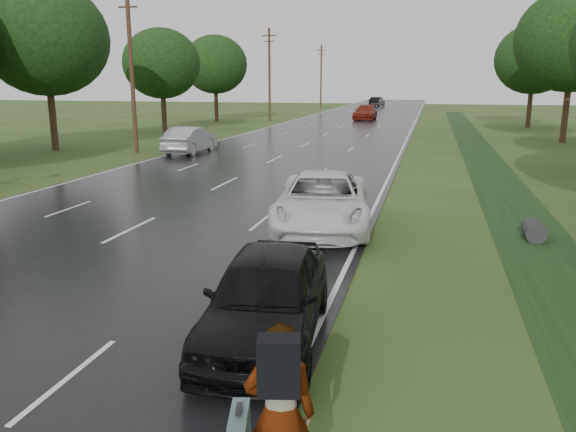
# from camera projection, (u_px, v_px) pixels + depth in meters

# --- Properties ---
(road) EXTENTS (14.00, 180.00, 0.04)m
(road) POSITION_uv_depth(u_px,v_px,m) (336.00, 130.00, 51.59)
(road) COLOR black
(road) RESTS_ON ground
(edge_stripe_east) EXTENTS (0.12, 180.00, 0.01)m
(edge_stripe_east) POSITION_uv_depth(u_px,v_px,m) (411.00, 131.00, 49.97)
(edge_stripe_east) COLOR silver
(edge_stripe_east) RESTS_ON road
(edge_stripe_west) EXTENTS (0.12, 180.00, 0.01)m
(edge_stripe_west) POSITION_uv_depth(u_px,v_px,m) (265.00, 128.00, 53.20)
(edge_stripe_west) COLOR silver
(edge_stripe_west) RESTS_ON road
(center_line) EXTENTS (0.12, 180.00, 0.01)m
(center_line) POSITION_uv_depth(u_px,v_px,m) (336.00, 129.00, 51.58)
(center_line) COLOR silver
(center_line) RESTS_ON road
(drainage_ditch) EXTENTS (2.20, 120.00, 0.56)m
(drainage_ditch) POSITION_uv_depth(u_px,v_px,m) (499.00, 184.00, 24.05)
(drainage_ditch) COLOR black
(drainage_ditch) RESTS_ON ground
(utility_pole_mid) EXTENTS (1.60, 0.26, 10.00)m
(utility_pole_mid) POSITION_uv_depth(u_px,v_px,m) (131.00, 67.00, 33.73)
(utility_pole_mid) COLOR #3A2817
(utility_pole_mid) RESTS_ON ground
(utility_pole_far) EXTENTS (1.60, 0.26, 10.00)m
(utility_pole_far) POSITION_uv_depth(u_px,v_px,m) (269.00, 73.00, 62.00)
(utility_pole_far) COLOR #3A2817
(utility_pole_far) RESTS_ON ground
(utility_pole_distant) EXTENTS (1.60, 0.26, 10.00)m
(utility_pole_distant) POSITION_uv_depth(u_px,v_px,m) (321.00, 76.00, 90.28)
(utility_pole_distant) COLOR #3A2817
(utility_pole_distant) RESTS_ON ground
(tree_east_d) EXTENTS (8.00, 8.00, 10.76)m
(tree_east_d) POSITION_uv_depth(u_px,v_px,m) (574.00, 40.00, 39.07)
(tree_east_d) COLOR #3A2817
(tree_east_d) RESTS_ON ground
(tree_east_f) EXTENTS (7.20, 7.20, 9.62)m
(tree_east_f) POSITION_uv_depth(u_px,v_px,m) (534.00, 59.00, 52.52)
(tree_east_f) COLOR #3A2817
(tree_east_f) RESTS_ON ground
(tree_west_c) EXTENTS (7.80, 7.80, 10.43)m
(tree_west_c) POSITION_uv_depth(u_px,v_px,m) (45.00, 39.00, 34.72)
(tree_west_c) COLOR #3A2817
(tree_west_c) RESTS_ON ground
(tree_west_d) EXTENTS (6.60, 6.60, 8.80)m
(tree_west_d) POSITION_uv_depth(u_px,v_px,m) (161.00, 64.00, 47.98)
(tree_west_d) COLOR #3A2817
(tree_west_d) RESTS_ON ground
(tree_west_f) EXTENTS (7.00, 7.00, 9.29)m
(tree_west_f) POSITION_uv_depth(u_px,v_px,m) (215.00, 65.00, 61.24)
(tree_west_f) COLOR #3A2817
(tree_west_f) RESTS_ON ground
(pedestrian) EXTENTS (1.02, 0.78, 2.03)m
(pedestrian) POSITION_uv_depth(u_px,v_px,m) (277.00, 413.00, 5.71)
(pedestrian) COLOR #A5998C
(pedestrian) RESTS_ON ground
(white_pickup) EXTENTS (3.50, 6.20, 1.64)m
(white_pickup) POSITION_uv_depth(u_px,v_px,m) (323.00, 201.00, 16.77)
(white_pickup) COLOR white
(white_pickup) RESTS_ON road
(dark_sedan) EXTENTS (2.30, 4.76, 1.57)m
(dark_sedan) POSITION_uv_depth(u_px,v_px,m) (267.00, 296.00, 9.44)
(dark_sedan) COLOR black
(dark_sedan) RESTS_ON road
(silver_sedan) EXTENTS (1.78, 4.94, 1.62)m
(silver_sedan) POSITION_uv_depth(u_px,v_px,m) (190.00, 140.00, 34.39)
(silver_sedan) COLOR #999BA1
(silver_sedan) RESTS_ON road
(far_car_red) EXTENTS (2.45, 5.78, 1.66)m
(far_car_red) POSITION_uv_depth(u_px,v_px,m) (365.00, 112.00, 64.80)
(far_car_red) COLOR maroon
(far_car_red) RESTS_ON road
(far_car_dark) EXTENTS (2.44, 5.23, 1.66)m
(far_car_dark) POSITION_uv_depth(u_px,v_px,m) (377.00, 102.00, 98.22)
(far_car_dark) COLOR black
(far_car_dark) RESTS_ON road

